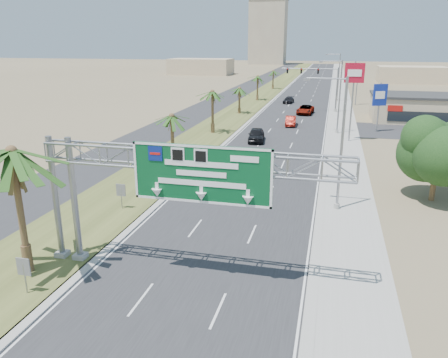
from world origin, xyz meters
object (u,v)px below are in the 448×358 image
at_px(signal_mast, 326,85).
at_px(car_right_lane, 305,110).
at_px(palm_near, 11,152).
at_px(car_left_lane, 256,135).
at_px(car_mid_lane, 291,121).
at_px(pole_sign_blue, 380,97).
at_px(pole_sign_red_near, 354,78).
at_px(sign_gantry, 175,169).
at_px(store_building, 430,109).
at_px(car_far, 289,100).
at_px(pole_sign_red_far, 358,72).

bearing_deg(signal_mast, car_right_lane, -132.29).
distance_m(palm_near, car_right_lane, 61.82).
relative_size(car_left_lane, car_right_lane, 0.89).
relative_size(signal_mast, car_right_lane, 1.83).
xyz_separation_m(palm_near, signal_mast, (14.37, 63.97, -2.08)).
height_order(car_left_lane, car_mid_lane, car_left_lane).
bearing_deg(pole_sign_blue, signal_mast, 114.34).
xyz_separation_m(car_left_lane, pole_sign_red_near, (11.64, 2.87, 7.14)).
distance_m(palm_near, pole_sign_red_near, 43.18).
xyz_separation_m(sign_gantry, car_mid_lane, (1.64, 46.59, -5.33)).
xyz_separation_m(signal_mast, store_building, (16.83, -5.97, -2.85)).
height_order(store_building, car_far, store_building).
relative_size(car_mid_lane, pole_sign_red_near, 0.44).
distance_m(store_building, car_far, 29.41).
relative_size(car_right_lane, pole_sign_red_near, 0.56).
distance_m(store_building, pole_sign_red_near, 23.67).
height_order(signal_mast, car_far, signal_mast).
bearing_deg(sign_gantry, signal_mast, 84.26).
distance_m(signal_mast, car_far, 13.53).
bearing_deg(store_building, palm_near, -118.28).
xyz_separation_m(signal_mast, pole_sign_red_near, (3.83, -24.83, 3.15)).
bearing_deg(store_building, pole_sign_blue, -128.47).
bearing_deg(store_building, signal_mast, 160.46).
height_order(car_mid_lane, pole_sign_blue, pole_sign_blue).
height_order(car_far, pole_sign_red_far, pole_sign_red_far).
bearing_deg(pole_sign_red_far, sign_gantry, -99.51).
height_order(store_building, pole_sign_red_near, pole_sign_red_near).
distance_m(signal_mast, pole_sign_red_near, 25.32).
relative_size(palm_near, pole_sign_red_far, 0.99).
bearing_deg(pole_sign_blue, pole_sign_red_far, 93.76).
height_order(signal_mast, store_building, signal_mast).
relative_size(sign_gantry, car_far, 3.81).
distance_m(signal_mast, car_right_lane, 6.23).
bearing_deg(pole_sign_red_near, car_far, 107.93).
relative_size(sign_gantry, car_left_lane, 3.34).
bearing_deg(pole_sign_blue, car_mid_lane, 171.56).
bearing_deg(sign_gantry, car_mid_lane, 87.98).
distance_m(signal_mast, store_building, 18.08).
bearing_deg(car_left_lane, car_mid_lane, 68.15).
height_order(car_left_lane, car_right_lane, car_left_lane).
relative_size(sign_gantry, pole_sign_blue, 2.41).
height_order(store_building, car_mid_lane, store_building).
bearing_deg(car_mid_lane, palm_near, -105.27).
xyz_separation_m(pole_sign_blue, pole_sign_red_far, (-1.85, 28.16, 1.61)).
relative_size(palm_near, car_left_lane, 1.67).
bearing_deg(store_building, sign_gantry, -112.36).
bearing_deg(car_left_lane, store_building, 34.28).
xyz_separation_m(sign_gantry, pole_sign_blue, (14.06, 44.74, -1.04)).
height_order(sign_gantry, car_right_lane, sign_gantry).
bearing_deg(car_mid_lane, signal_mast, 69.57).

